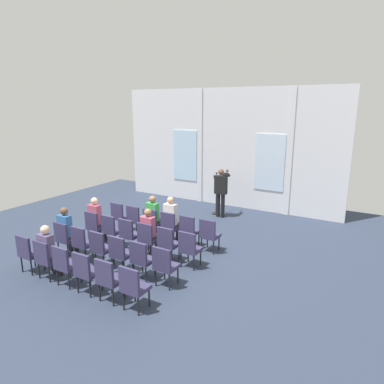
% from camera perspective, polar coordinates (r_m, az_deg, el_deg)
% --- Properties ---
extents(ground_plane, '(13.79, 13.79, 0.00)m').
position_cam_1_polar(ground_plane, '(9.53, -8.35, -9.84)').
color(ground_plane, '#2D384C').
extents(rear_partition, '(8.94, 0.14, 4.51)m').
position_cam_1_polar(rear_partition, '(13.35, 5.67, 7.18)').
color(rear_partition, silver).
rests_on(rear_partition, ground).
extents(speaker, '(0.51, 0.69, 1.73)m').
position_cam_1_polar(speaker, '(12.03, 4.83, 0.45)').
color(speaker, black).
rests_on(speaker, ground).
extents(mic_stand, '(0.28, 0.28, 1.55)m').
position_cam_1_polar(mic_stand, '(12.51, 4.01, -2.17)').
color(mic_stand, black).
rests_on(mic_stand, ground).
extents(chair_r0_c0, '(0.46, 0.44, 0.94)m').
position_cam_1_polar(chair_r0_c0, '(10.96, -11.96, -3.77)').
color(chair_r0_c0, black).
rests_on(chair_r0_c0, ground).
extents(chair_r0_c1, '(0.46, 0.44, 0.94)m').
position_cam_1_polar(chair_r0_c1, '(10.57, -9.40, -4.33)').
color(chair_r0_c1, black).
rests_on(chair_r0_c1, ground).
extents(chair_r0_c2, '(0.46, 0.44, 0.94)m').
position_cam_1_polar(chair_r0_c2, '(10.19, -6.65, -4.93)').
color(chair_r0_c2, black).
rests_on(chair_r0_c2, ground).
extents(audience_r0_c2, '(0.36, 0.39, 1.31)m').
position_cam_1_polar(audience_r0_c2, '(10.19, -6.41, -3.77)').
color(audience_r0_c2, '#2D2D33').
rests_on(audience_r0_c2, ground).
extents(chair_r0_c3, '(0.46, 0.44, 0.94)m').
position_cam_1_polar(chair_r0_c3, '(9.85, -3.69, -5.56)').
color(chair_r0_c3, black).
rests_on(chair_r0_c3, ground).
extents(audience_r0_c3, '(0.36, 0.39, 1.37)m').
position_cam_1_polar(audience_r0_c3, '(9.84, -3.45, -4.20)').
color(audience_r0_c3, '#2D2D33').
rests_on(audience_r0_c3, ground).
extents(chair_r0_c4, '(0.46, 0.44, 0.94)m').
position_cam_1_polar(chair_r0_c4, '(9.53, -0.51, -6.21)').
color(chair_r0_c4, black).
rests_on(chair_r0_c4, ground).
extents(chair_r0_c5, '(0.46, 0.44, 0.94)m').
position_cam_1_polar(chair_r0_c5, '(9.25, 2.87, -6.88)').
color(chair_r0_c5, black).
rests_on(chair_r0_c5, ground).
extents(chair_r1_c0, '(0.46, 0.44, 0.94)m').
position_cam_1_polar(chair_r1_c0, '(10.25, -15.89, -5.29)').
color(chair_r1_c0, black).
rests_on(chair_r1_c0, ground).
extents(audience_r1_c0, '(0.36, 0.39, 1.34)m').
position_cam_1_polar(audience_r1_c0, '(10.23, -15.65, -4.08)').
color(audience_r1_c0, '#2D2D33').
rests_on(audience_r1_c0, ground).
extents(chair_r1_c1, '(0.46, 0.44, 0.94)m').
position_cam_1_polar(chair_r1_c1, '(9.82, -13.30, -5.98)').
color(chair_r1_c1, black).
rests_on(chair_r1_c1, ground).
extents(chair_r1_c2, '(0.46, 0.44, 0.94)m').
position_cam_1_polar(chair_r1_c2, '(9.42, -10.48, -6.71)').
color(chair_r1_c2, black).
rests_on(chair_r1_c2, ground).
extents(chair_r1_c3, '(0.46, 0.44, 0.94)m').
position_cam_1_polar(chair_r1_c3, '(9.05, -7.41, -7.48)').
color(chair_r1_c3, black).
rests_on(chair_r1_c3, ground).
extents(audience_r1_c3, '(0.36, 0.39, 1.30)m').
position_cam_1_polar(audience_r1_c3, '(9.04, -7.13, -6.22)').
color(audience_r1_c3, '#2D2D33').
rests_on(audience_r1_c3, ground).
extents(chair_r1_c4, '(0.46, 0.44, 0.94)m').
position_cam_1_polar(chair_r1_c4, '(8.71, -4.08, -8.30)').
color(chair_r1_c4, black).
rests_on(chair_r1_c4, ground).
extents(chair_r1_c5, '(0.46, 0.44, 0.94)m').
position_cam_1_polar(chair_r1_c5, '(8.39, -0.46, -9.14)').
color(chair_r1_c5, black).
rests_on(chair_r1_c5, ground).
extents(chair_r2_c0, '(0.46, 0.44, 0.94)m').
position_cam_1_polar(chair_r2_c0, '(9.60, -20.40, -7.00)').
color(chair_r2_c0, black).
rests_on(chair_r2_c0, ground).
extents(audience_r2_c0, '(0.36, 0.39, 1.32)m').
position_cam_1_polar(audience_r2_c0, '(9.58, -20.13, -5.74)').
color(audience_r2_c0, '#2D2D33').
rests_on(audience_r2_c0, ground).
extents(chair_r2_c1, '(0.46, 0.44, 0.94)m').
position_cam_1_polar(chair_r2_c1, '(9.15, -17.84, -7.84)').
color(chair_r2_c1, black).
rests_on(chair_r2_c1, ground).
extents(chair_r2_c2, '(0.46, 0.44, 0.94)m').
position_cam_1_polar(chair_r2_c2, '(8.71, -15.01, -8.75)').
color(chair_r2_c2, black).
rests_on(chair_r2_c2, ground).
extents(chair_r2_c3, '(0.46, 0.44, 0.94)m').
position_cam_1_polar(chair_r2_c3, '(8.31, -11.88, -9.72)').
color(chair_r2_c3, black).
rests_on(chair_r2_c3, ground).
extents(chair_r2_c4, '(0.46, 0.44, 0.94)m').
position_cam_1_polar(chair_r2_c4, '(7.93, -8.41, -10.76)').
color(chair_r2_c4, black).
rests_on(chair_r2_c4, ground).
extents(chair_r2_c5, '(0.46, 0.44, 0.94)m').
position_cam_1_polar(chair_r2_c5, '(7.59, -4.59, -11.85)').
color(chair_r2_c5, black).
rests_on(chair_r2_c5, ground).
extents(chair_r3_c0, '(0.46, 0.44, 0.94)m').
position_cam_1_polar(chair_r3_c0, '(9.03, -25.57, -8.89)').
color(chair_r3_c0, black).
rests_on(chair_r3_c0, ground).
extents(chair_r3_c1, '(0.46, 0.44, 0.94)m').
position_cam_1_polar(chair_r3_c1, '(8.54, -23.11, -9.93)').
color(chair_r3_c1, black).
rests_on(chair_r3_c1, ground).
extents(audience_r3_c1, '(0.36, 0.39, 1.28)m').
position_cam_1_polar(audience_r3_c1, '(8.52, -22.78, -8.66)').
color(audience_r3_c1, '#2D2D33').
rests_on(audience_r3_c1, ground).
extents(chair_r3_c2, '(0.46, 0.44, 0.94)m').
position_cam_1_polar(chair_r3_c2, '(8.08, -20.35, -11.06)').
color(chair_r3_c2, black).
rests_on(chair_r3_c2, ground).
extents(chair_r3_c3, '(0.46, 0.44, 0.94)m').
position_cam_1_polar(chair_r3_c3, '(7.64, -17.24, -12.30)').
color(chair_r3_c3, black).
rests_on(chair_r3_c3, ground).
extents(chair_r3_c4, '(0.46, 0.44, 0.94)m').
position_cam_1_polar(chair_r3_c4, '(7.23, -13.73, -13.65)').
color(chair_r3_c4, black).
rests_on(chair_r3_c4, ground).
extents(chair_r3_c5, '(0.46, 0.44, 0.94)m').
position_cam_1_polar(chair_r3_c5, '(6.85, -9.76, -15.09)').
color(chair_r3_c5, black).
rests_on(chair_r3_c5, ground).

